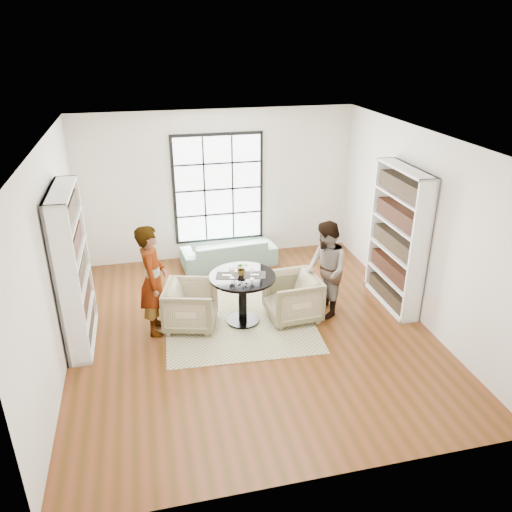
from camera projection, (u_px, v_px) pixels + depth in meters
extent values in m
plane|color=brown|center=(251.00, 329.00, 7.95)|extent=(6.00, 6.00, 0.00)
plane|color=silver|center=(218.00, 186.00, 9.99)|extent=(5.50, 0.00, 5.50)
plane|color=silver|center=(53.00, 260.00, 6.76)|extent=(0.00, 6.00, 6.00)
plane|color=silver|center=(420.00, 227.00, 7.89)|extent=(0.00, 6.00, 6.00)
plane|color=silver|center=(320.00, 363.00, 4.67)|extent=(5.50, 0.00, 5.50)
plane|color=white|center=(250.00, 140.00, 6.71)|extent=(6.00, 6.00, 0.00)
cube|color=black|center=(218.00, 189.00, 9.99)|extent=(1.82, 0.06, 2.22)
cube|color=white|center=(219.00, 189.00, 9.95)|extent=(1.70, 0.02, 2.10)
cube|color=#BCB18D|center=(239.00, 319.00, 8.22)|extent=(2.51, 2.51, 0.01)
cylinder|color=black|center=(243.00, 320.00, 8.16)|extent=(0.54, 0.54, 0.04)
cylinder|color=black|center=(243.00, 299.00, 8.00)|extent=(0.13, 0.13, 0.75)
cylinder|color=black|center=(242.00, 277.00, 7.83)|extent=(1.05, 1.05, 0.04)
imported|color=gray|center=(229.00, 252.00, 10.03)|extent=(1.92, 0.89, 0.55)
imported|color=tan|center=(191.00, 306.00, 7.89)|extent=(0.98, 0.97, 0.73)
imported|color=tan|center=(292.00, 297.00, 8.12)|extent=(0.87, 0.85, 0.76)
imported|color=gray|center=(153.00, 280.00, 7.57)|extent=(0.50, 0.69, 1.77)
imported|color=gray|center=(326.00, 270.00, 8.06)|extent=(0.63, 0.80, 1.62)
cube|color=black|center=(227.00, 276.00, 7.81)|extent=(0.40, 0.34, 0.01)
cube|color=black|center=(255.00, 275.00, 7.83)|extent=(0.40, 0.34, 0.01)
cylinder|color=silver|center=(232.00, 278.00, 7.74)|extent=(0.07, 0.07, 0.01)
cylinder|color=silver|center=(232.00, 275.00, 7.71)|extent=(0.01, 0.01, 0.11)
sphere|color=maroon|center=(232.00, 270.00, 7.68)|extent=(0.09, 0.09, 0.09)
ellipsoid|color=white|center=(232.00, 270.00, 7.68)|extent=(0.09, 0.09, 0.10)
cylinder|color=silver|center=(252.00, 279.00, 7.71)|extent=(0.07, 0.07, 0.01)
cylinder|color=silver|center=(252.00, 276.00, 7.68)|extent=(0.01, 0.01, 0.11)
sphere|color=maroon|center=(252.00, 271.00, 7.65)|extent=(0.08, 0.08, 0.08)
ellipsoid|color=white|center=(252.00, 271.00, 7.65)|extent=(0.09, 0.09, 0.10)
imported|color=gray|center=(242.00, 269.00, 7.81)|extent=(0.20, 0.18, 0.21)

